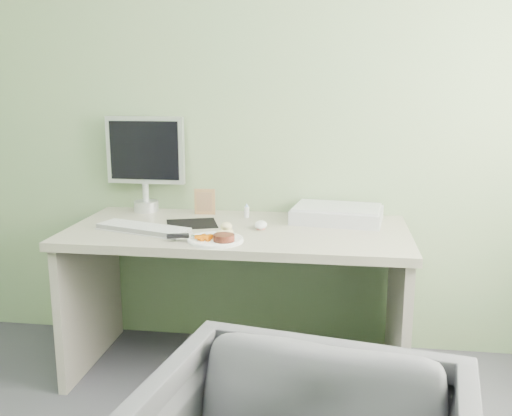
# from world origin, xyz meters

# --- Properties ---
(wall_back) EXTENTS (3.50, 0.00, 3.50)m
(wall_back) POSITION_xyz_m (0.00, 2.00, 1.35)
(wall_back) COLOR #6A8960
(wall_back) RESTS_ON floor
(desk) EXTENTS (1.60, 0.75, 0.73)m
(desk) POSITION_xyz_m (0.00, 1.62, 0.55)
(desk) COLOR #A69F8B
(desk) RESTS_ON floor
(plate) EXTENTS (0.24, 0.24, 0.01)m
(plate) POSITION_xyz_m (-0.05, 1.38, 0.74)
(plate) COLOR white
(plate) RESTS_ON desk
(steak) EXTENTS (0.12, 0.12, 0.03)m
(steak) POSITION_xyz_m (-0.01, 1.35, 0.76)
(steak) COLOR black
(steak) RESTS_ON plate
(potato_pile) EXTENTS (0.11, 0.09, 0.05)m
(potato_pile) POSITION_xyz_m (-0.02, 1.44, 0.77)
(potato_pile) COLOR tan
(potato_pile) RESTS_ON plate
(carrot_heap) EXTENTS (0.07, 0.06, 0.04)m
(carrot_heap) POSITION_xyz_m (-0.10, 1.36, 0.76)
(carrot_heap) COLOR orange
(carrot_heap) RESTS_ON plate
(steak_knife) EXTENTS (0.25, 0.08, 0.02)m
(steak_knife) POSITION_xyz_m (-0.18, 1.37, 0.75)
(steak_knife) COLOR silver
(steak_knife) RESTS_ON plate
(mousepad) EXTENTS (0.29, 0.27, 0.00)m
(mousepad) POSITION_xyz_m (-0.24, 1.67, 0.73)
(mousepad) COLOR black
(mousepad) RESTS_ON desk
(keyboard) EXTENTS (0.46, 0.26, 0.02)m
(keyboard) POSITION_xyz_m (-0.42, 1.51, 0.75)
(keyboard) COLOR white
(keyboard) RESTS_ON desk
(computer_mouse) EXTENTS (0.06, 0.11, 0.04)m
(computer_mouse) POSITION_xyz_m (0.11, 1.63, 0.75)
(computer_mouse) COLOR white
(computer_mouse) RESTS_ON desk
(photo_frame) EXTENTS (0.11, 0.02, 0.13)m
(photo_frame) POSITION_xyz_m (-0.22, 1.89, 0.80)
(photo_frame) COLOR brown
(photo_frame) RESTS_ON desk
(eyedrop_bottle) EXTENTS (0.03, 0.03, 0.08)m
(eyedrop_bottle) POSITION_xyz_m (0.01, 1.85, 0.76)
(eyedrop_bottle) COLOR white
(eyedrop_bottle) RESTS_ON desk
(scanner) EXTENTS (0.47, 0.34, 0.07)m
(scanner) POSITION_xyz_m (0.46, 1.83, 0.76)
(scanner) COLOR #B6B8BD
(scanner) RESTS_ON desk
(monitor) EXTENTS (0.42, 0.13, 0.50)m
(monitor) POSITION_xyz_m (-0.55, 1.94, 1.01)
(monitor) COLOR silver
(monitor) RESTS_ON desk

